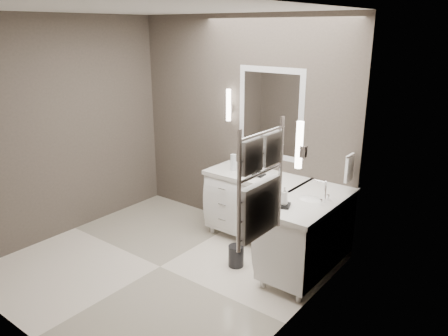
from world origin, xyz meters
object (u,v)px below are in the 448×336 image
Objects in this scene: vanity_right at (308,231)px; waste_bin at (236,256)px; towel_ladder at (260,190)px; vanity_back at (256,202)px.

waste_bin is (-0.67, -0.36, -0.36)m from vanity_right.
vanity_back is at bearing 124.10° from towel_ladder.
vanity_right is 0.85m from waste_bin.
towel_ladder is (0.23, -1.30, 0.91)m from vanity_right.
vanity_back is 0.93m from vanity_right.
vanity_back and vanity_right have the same top height.
towel_ladder is (1.10, -1.63, 0.91)m from vanity_back.
vanity_back is 0.80m from waste_bin.
vanity_right is 1.60m from towel_ladder.
vanity_back reaches higher than waste_bin.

